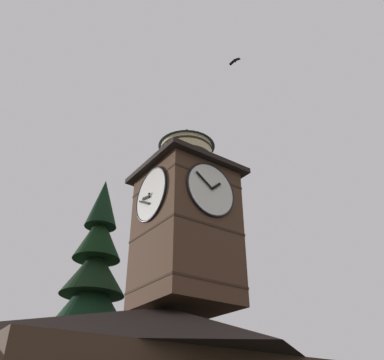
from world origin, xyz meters
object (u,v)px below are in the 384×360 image
pine_tree_behind (88,329)px  clock_tower (186,218)px  moon (119,359)px  flying_bird_high (235,61)px

pine_tree_behind → clock_tower: bearing=104.1°
pine_tree_behind → moon: size_ratio=6.84×
clock_tower → flying_bird_high: flying_bird_high is taller
pine_tree_behind → moon: pine_tree_behind is taller
clock_tower → pine_tree_behind: size_ratio=0.64×
moon → flying_bird_high: 51.45m
clock_tower → moon: (-18.77, -44.12, -0.61)m
pine_tree_behind → moon: bearing=-118.3°
moon → pine_tree_behind: bearing=61.7°
clock_tower → moon: bearing=-113.0°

